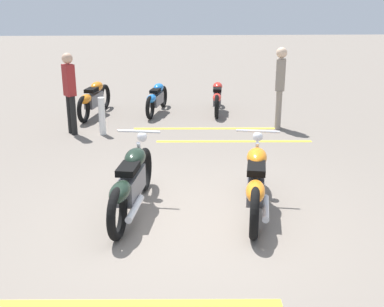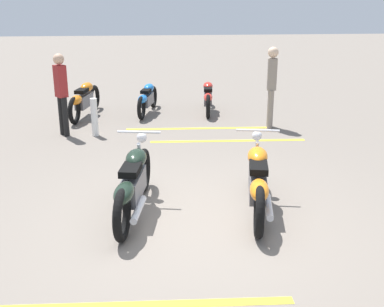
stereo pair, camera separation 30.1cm
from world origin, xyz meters
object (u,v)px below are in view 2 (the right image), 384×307
(motorcycle_bright_foreground, at_px, (258,181))
(motorcycle_row_center, at_px, (84,99))
(bystander_secondary, at_px, (272,83))
(bollard_post, at_px, (94,117))
(motorcycle_row_left, at_px, (147,99))
(bystander_near_row, at_px, (61,91))
(motorcycle_row_far_left, at_px, (208,97))
(motorcycle_dark_foreground, at_px, (133,183))

(motorcycle_bright_foreground, xyz_separation_m, motorcycle_row_center, (5.69, 3.04, -0.02))
(bystander_secondary, relative_size, bollard_post, 2.22)
(motorcycle_row_left, xyz_separation_m, bystander_near_row, (-1.77, 1.77, 0.58))
(motorcycle_row_far_left, height_order, motorcycle_row_left, motorcycle_row_far_left)
(motorcycle_row_far_left, xyz_separation_m, bystander_near_row, (-1.80, 3.31, 0.57))
(motorcycle_row_left, xyz_separation_m, bollard_post, (-1.86, 1.11, 0.01))
(motorcycle_row_far_left, relative_size, motorcycle_row_left, 1.03)
(bollard_post, bearing_deg, motorcycle_bright_foreground, -146.93)
(motorcycle_bright_foreground, bearing_deg, motorcycle_row_far_left, 10.28)
(motorcycle_row_left, distance_m, bystander_secondary, 3.22)
(motorcycle_row_center, relative_size, bystander_near_row, 1.22)
(bystander_near_row, distance_m, bollard_post, 0.87)
(bystander_near_row, bearing_deg, motorcycle_dark_foreground, 74.76)
(bollard_post, bearing_deg, motorcycle_row_left, -30.85)
(motorcycle_row_far_left, relative_size, bollard_post, 2.40)
(bystander_secondary, bearing_deg, bystander_near_row, -165.97)
(motorcycle_row_center, bearing_deg, motorcycle_bright_foreground, -139.90)
(motorcycle_dark_foreground, bearing_deg, motorcycle_bright_foreground, -82.71)
(motorcycle_row_left, bearing_deg, motorcycle_bright_foreground, -152.56)
(motorcycle_dark_foreground, distance_m, motorcycle_row_center, 5.78)
(motorcycle_row_center, height_order, bystander_near_row, bystander_near_row)
(motorcycle_row_left, relative_size, bollard_post, 2.32)
(bystander_near_row, bearing_deg, bystander_secondary, 146.30)
(motorcycle_row_left, relative_size, bystander_secondary, 1.04)
(motorcycle_dark_foreground, relative_size, motorcycle_row_far_left, 1.14)
(motorcycle_dark_foreground, distance_m, bollard_post, 4.06)
(motorcycle_row_center, bearing_deg, motorcycle_dark_foreground, -154.58)
(bystander_near_row, relative_size, bystander_secondary, 0.96)
(motorcycle_bright_foreground, relative_size, bollard_post, 2.73)
(motorcycle_dark_foreground, distance_m, bystander_secondary, 5.22)
(bystander_secondary, bearing_deg, motorcycle_row_left, 162.03)
(motorcycle_dark_foreground, xyz_separation_m, bystander_secondary, (4.27, -2.96, 0.54))
(motorcycle_row_center, height_order, bystander_secondary, bystander_secondary)
(motorcycle_row_left, height_order, bollard_post, bollard_post)
(bollard_post, bearing_deg, motorcycle_row_far_left, -54.46)
(motorcycle_row_far_left, relative_size, bystander_near_row, 1.12)
(motorcycle_row_left, xyz_separation_m, bystander_secondary, (-1.54, -2.76, 0.61))
(motorcycle_bright_foreground, xyz_separation_m, bystander_secondary, (4.34, -1.26, 0.54))
(motorcycle_row_center, relative_size, bystander_secondary, 1.17)
(motorcycle_bright_foreground, xyz_separation_m, motorcycle_row_far_left, (5.91, -0.04, -0.06))
(motorcycle_row_far_left, height_order, bollard_post, bollard_post)
(motorcycle_dark_foreground, bearing_deg, motorcycle_row_left, 7.58)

